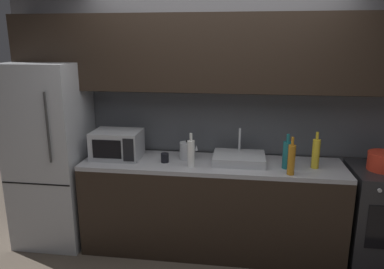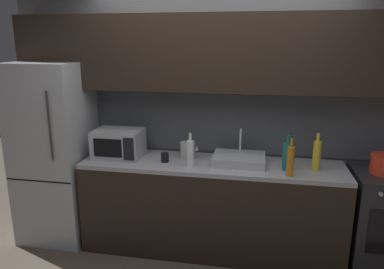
# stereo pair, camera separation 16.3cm
# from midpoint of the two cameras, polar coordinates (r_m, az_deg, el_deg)

# --- Properties ---
(back_wall) EXTENTS (4.19, 0.44, 2.50)m
(back_wall) POSITION_cam_midpoint_polar(r_m,az_deg,el_deg) (3.58, 5.18, 7.00)
(back_wall) COLOR slate
(back_wall) RESTS_ON ground
(counter_run) EXTENTS (2.45, 0.60, 0.90)m
(counter_run) POSITION_cam_midpoint_polar(r_m,az_deg,el_deg) (3.61, 4.29, -11.21)
(counter_run) COLOR black
(counter_run) RESTS_ON ground
(refrigerator) EXTENTS (0.68, 0.69, 1.82)m
(refrigerator) POSITION_cam_midpoint_polar(r_m,az_deg,el_deg) (3.93, -19.49, -2.67)
(refrigerator) COLOR #ADAFB5
(refrigerator) RESTS_ON ground
(oven_range) EXTENTS (0.60, 0.62, 0.90)m
(oven_range) POSITION_cam_midpoint_polar(r_m,az_deg,el_deg) (3.79, 29.03, -11.78)
(oven_range) COLOR #232326
(oven_range) RESTS_ON ground
(microwave) EXTENTS (0.46, 0.35, 0.27)m
(microwave) POSITION_cam_midpoint_polar(r_m,az_deg,el_deg) (3.62, -10.16, -1.38)
(microwave) COLOR #A8AAAF
(microwave) RESTS_ON counter_run
(sink_basin) EXTENTS (0.48, 0.38, 0.30)m
(sink_basin) POSITION_cam_midpoint_polar(r_m,az_deg,el_deg) (3.44, 8.72, -3.84)
(sink_basin) COLOR #ADAFB5
(sink_basin) RESTS_ON counter_run
(kettle) EXTENTS (0.18, 0.14, 0.19)m
(kettle) POSITION_cam_midpoint_polar(r_m,az_deg,el_deg) (3.51, 0.63, -2.55)
(kettle) COLOR #B7BABF
(kettle) RESTS_ON counter_run
(wine_bottle_yellow) EXTENTS (0.07, 0.07, 0.33)m
(wine_bottle_yellow) POSITION_cam_midpoint_polar(r_m,az_deg,el_deg) (3.41, 20.24, -3.06)
(wine_bottle_yellow) COLOR gold
(wine_bottle_yellow) RESTS_ON counter_run
(wine_bottle_amber) EXTENTS (0.06, 0.06, 0.33)m
(wine_bottle_amber) POSITION_cam_midpoint_polar(r_m,az_deg,el_deg) (3.18, 16.59, -3.98)
(wine_bottle_amber) COLOR #B27019
(wine_bottle_amber) RESTS_ON counter_run
(wine_bottle_teal) EXTENTS (0.08, 0.08, 0.32)m
(wine_bottle_teal) POSITION_cam_midpoint_polar(r_m,az_deg,el_deg) (3.33, 16.03, -3.25)
(wine_bottle_teal) COLOR #19666B
(wine_bottle_teal) RESTS_ON counter_run
(wine_bottle_white) EXTENTS (0.07, 0.07, 0.31)m
(wine_bottle_white) POSITION_cam_midpoint_polar(r_m,az_deg,el_deg) (3.30, 1.14, -2.91)
(wine_bottle_white) COLOR silver
(wine_bottle_white) RESTS_ON counter_run
(mug_dark) EXTENTS (0.07, 0.07, 0.09)m
(mug_dark) POSITION_cam_midpoint_polar(r_m,az_deg,el_deg) (3.44, -2.92, -3.61)
(mug_dark) COLOR black
(mug_dark) RESTS_ON counter_run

